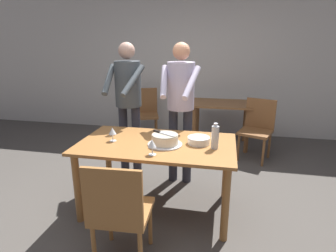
{
  "coord_description": "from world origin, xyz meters",
  "views": [
    {
      "loc": [
        0.64,
        -2.58,
        1.73
      ],
      "look_at": [
        0.09,
        0.1,
        0.9
      ],
      "focal_mm": 30.11,
      "sensor_mm": 36.0,
      "label": 1
    }
  ],
  "objects_px": {
    "plate_stack": "(199,140)",
    "person_cutting_cake": "(181,99)",
    "cake_on_platter": "(165,140)",
    "person_standing_beside": "(128,96)",
    "chair_near_side": "(119,210)",
    "background_table": "(221,112)",
    "cake_knife": "(160,132)",
    "wine_glass_near": "(152,144)",
    "wine_glass_far": "(112,131)",
    "background_chair_1": "(146,111)",
    "main_dining_table": "(157,153)",
    "background_chair_0": "(257,127)",
    "water_bottle": "(215,137)"
  },
  "relations": [
    {
      "from": "cake_knife",
      "to": "water_bottle",
      "type": "xyz_separation_m",
      "value": [
        0.54,
        -0.03,
        -0.0
      ]
    },
    {
      "from": "cake_knife",
      "to": "wine_glass_near",
      "type": "distance_m",
      "value": 0.31
    },
    {
      "from": "cake_on_platter",
      "to": "person_standing_beside",
      "type": "height_order",
      "value": "person_standing_beside"
    },
    {
      "from": "cake_knife",
      "to": "wine_glass_far",
      "type": "distance_m",
      "value": 0.49
    },
    {
      "from": "wine_glass_far",
      "to": "person_cutting_cake",
      "type": "distance_m",
      "value": 0.94
    },
    {
      "from": "cake_knife",
      "to": "chair_near_side",
      "type": "xyz_separation_m",
      "value": [
        -0.13,
        -0.82,
        -0.37
      ]
    },
    {
      "from": "person_standing_beside",
      "to": "plate_stack",
      "type": "bearing_deg",
      "value": -33.88
    },
    {
      "from": "cake_knife",
      "to": "wine_glass_near",
      "type": "height_order",
      "value": "wine_glass_near"
    },
    {
      "from": "cake_knife",
      "to": "person_cutting_cake",
      "type": "xyz_separation_m",
      "value": [
        0.1,
        0.67,
        0.21
      ]
    },
    {
      "from": "wine_glass_far",
      "to": "background_chair_1",
      "type": "height_order",
      "value": "background_chair_1"
    },
    {
      "from": "cake_knife",
      "to": "background_table",
      "type": "relative_size",
      "value": 0.24
    },
    {
      "from": "water_bottle",
      "to": "chair_near_side",
      "type": "height_order",
      "value": "water_bottle"
    },
    {
      "from": "background_chair_0",
      "to": "cake_on_platter",
      "type": "bearing_deg",
      "value": -121.99
    },
    {
      "from": "person_cutting_cake",
      "to": "background_chair_1",
      "type": "distance_m",
      "value": 1.92
    },
    {
      "from": "chair_near_side",
      "to": "background_table",
      "type": "distance_m",
      "value": 3.03
    },
    {
      "from": "background_table",
      "to": "background_chair_0",
      "type": "distance_m",
      "value": 0.73
    },
    {
      "from": "chair_near_side",
      "to": "background_chair_0",
      "type": "distance_m",
      "value": 2.76
    },
    {
      "from": "background_chair_1",
      "to": "wine_glass_near",
      "type": "bearing_deg",
      "value": -72.67
    },
    {
      "from": "plate_stack",
      "to": "chair_near_side",
      "type": "bearing_deg",
      "value": -120.09
    },
    {
      "from": "wine_glass_far",
      "to": "background_chair_1",
      "type": "relative_size",
      "value": 0.16
    },
    {
      "from": "wine_glass_near",
      "to": "background_chair_0",
      "type": "xyz_separation_m",
      "value": [
        1.11,
        1.95,
        -0.36
      ]
    },
    {
      "from": "main_dining_table",
      "to": "cake_knife",
      "type": "distance_m",
      "value": 0.23
    },
    {
      "from": "main_dining_table",
      "to": "wine_glass_far",
      "type": "height_order",
      "value": "wine_glass_far"
    },
    {
      "from": "chair_near_side",
      "to": "background_table",
      "type": "relative_size",
      "value": 0.9
    },
    {
      "from": "main_dining_table",
      "to": "cake_knife",
      "type": "bearing_deg",
      "value": -14.75
    },
    {
      "from": "plate_stack",
      "to": "person_cutting_cake",
      "type": "xyz_separation_m",
      "value": [
        -0.28,
        0.61,
        0.29
      ]
    },
    {
      "from": "main_dining_table",
      "to": "person_cutting_cake",
      "type": "relative_size",
      "value": 0.91
    },
    {
      "from": "wine_glass_far",
      "to": "person_standing_beside",
      "type": "height_order",
      "value": "person_standing_beside"
    },
    {
      "from": "cake_on_platter",
      "to": "person_standing_beside",
      "type": "xyz_separation_m",
      "value": [
        -0.63,
        0.74,
        0.27
      ]
    },
    {
      "from": "wine_glass_near",
      "to": "background_chair_0",
      "type": "bearing_deg",
      "value": 60.36
    },
    {
      "from": "water_bottle",
      "to": "background_table",
      "type": "relative_size",
      "value": 0.25
    },
    {
      "from": "background_table",
      "to": "person_cutting_cake",
      "type": "bearing_deg",
      "value": -107.69
    },
    {
      "from": "background_table",
      "to": "plate_stack",
      "type": "bearing_deg",
      "value": -95.03
    },
    {
      "from": "person_cutting_cake",
      "to": "person_standing_beside",
      "type": "distance_m",
      "value": 0.66
    },
    {
      "from": "cake_on_platter",
      "to": "chair_near_side",
      "type": "height_order",
      "value": "chair_near_side"
    },
    {
      "from": "wine_glass_far",
      "to": "water_bottle",
      "type": "relative_size",
      "value": 0.58
    },
    {
      "from": "main_dining_table",
      "to": "cake_knife",
      "type": "relative_size",
      "value": 6.46
    },
    {
      "from": "wine_glass_near",
      "to": "background_chair_1",
      "type": "bearing_deg",
      "value": 107.33
    },
    {
      "from": "background_chair_1",
      "to": "background_table",
      "type": "bearing_deg",
      "value": -5.68
    },
    {
      "from": "wine_glass_near",
      "to": "background_table",
      "type": "xyz_separation_m",
      "value": [
        0.56,
        2.43,
        -0.28
      ]
    },
    {
      "from": "wine_glass_near",
      "to": "person_standing_beside",
      "type": "bearing_deg",
      "value": 119.43
    },
    {
      "from": "wine_glass_far",
      "to": "chair_near_side",
      "type": "xyz_separation_m",
      "value": [
        0.36,
        -0.79,
        -0.36
      ]
    },
    {
      "from": "wine_glass_near",
      "to": "background_chair_0",
      "type": "distance_m",
      "value": 2.28
    },
    {
      "from": "plate_stack",
      "to": "wine_glass_far",
      "type": "relative_size",
      "value": 1.53
    },
    {
      "from": "wine_glass_far",
      "to": "background_chair_1",
      "type": "xyz_separation_m",
      "value": [
        -0.31,
        2.3,
        -0.36
      ]
    },
    {
      "from": "cake_on_platter",
      "to": "person_cutting_cake",
      "type": "xyz_separation_m",
      "value": [
        0.04,
        0.71,
        0.27
      ]
    },
    {
      "from": "water_bottle",
      "to": "chair_near_side",
      "type": "bearing_deg",
      "value": -130.58
    },
    {
      "from": "cake_knife",
      "to": "main_dining_table",
      "type": "bearing_deg",
      "value": 165.25
    },
    {
      "from": "chair_near_side",
      "to": "background_table",
      "type": "bearing_deg",
      "value": 76.76
    },
    {
      "from": "wine_glass_near",
      "to": "person_cutting_cake",
      "type": "xyz_separation_m",
      "value": [
        0.1,
        0.98,
        0.22
      ]
    }
  ]
}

